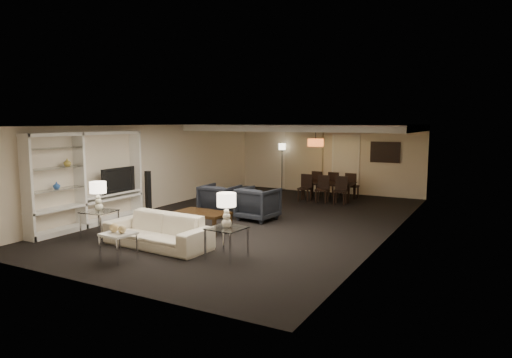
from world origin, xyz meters
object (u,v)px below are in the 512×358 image
Objects in this scene: sofa at (158,231)px; chair_nm at (322,189)px; vase_blue at (57,185)px; dining_table at (329,191)px; chair_fr at (352,186)px; side_table_left at (100,224)px; chair_nr at (340,191)px; side_table_right at (227,243)px; chair_fl at (319,183)px; armchair_left at (220,200)px; table_lamp_right at (227,210)px; television at (115,180)px; pendant_light at (316,143)px; coffee_table at (202,221)px; marble_table at (119,247)px; floor_speaker at (148,192)px; table_lamp_left at (98,196)px; armchair_right at (258,204)px; vase_amber at (67,162)px; chair_nl at (305,188)px.

sofa is 6.67m from chair_nm.
vase_blue is 8.49m from dining_table.
chair_fr is (1.79, 7.86, 0.10)m from sofa.
chair_nr is (3.49, 6.56, 0.14)m from side_table_left.
side_table_right is 4.53m from vase_blue.
chair_fl reaches higher than sofa.
armchair_left is at bearing 79.65° from chair_fl.
television is at bearing 161.08° from table_lamp_right.
pendant_light reaches higher than chair_nr.
pendant_light reaches higher than table_lamp_right.
chair_fr reaches higher than coffee_table.
table_lamp_right is 4.67m from television.
marble_table is 7.87m from chair_nr.
floor_speaker is at bearing -129.67° from pendant_light.
pendant_light is 1.75m from chair_nr.
side_table_left is 0.97× the size of table_lamp_left.
coffee_table is 1.34× the size of armchair_right.
marble_table is at bearing -108.89° from chair_nr.
vase_blue is at bearing -176.60° from side_table_right.
side_table_left is 7.77m from dining_table.
marble_table is 3.03× the size of vase_amber.
chair_nr is at bearing 62.02° from table_lamp_left.
chair_fl is (0.59, 8.96, 0.17)m from marble_table.
table_lamp_left is 7.45m from chair_nr.
table_lamp_right reaches higher than floor_speaker.
pendant_light is 0.43× the size of floor_speaker.
chair_nm is (0.59, 3.26, 0.00)m from armchair_right.
armchair_left is 1.49× the size of side_table_left.
floor_speaker is 1.38× the size of chair_nr.
vase_amber reaches higher than chair_nr.
armchair_right is at bearing 82.23° from marble_table.
vase_blue reaches higher than chair_fl.
chair_fl is at bearing 2.62° from chair_fr.
pendant_light is at bearing 97.03° from table_lamp_right.
armchair_right is 1.79× the size of marble_table.
side_table_right is 0.73× the size of chair_nl.
side_table_left is at bearing -115.01° from dining_table.
armchair_right is at bearing -94.43° from pendant_light.
sofa reaches higher than side_table_left.
chair_fr is at bearing 66.05° from floor_speaker.
television is at bearing -137.46° from chair_nr.
television is (-1.01, 1.51, 0.77)m from side_table_left.
pendant_light is at bearing 62.77° from vase_blue.
side_table_right is 3.46m from table_lamp_left.
armchair_left is at bearing 103.84° from sofa.
coffee_table is at bearing 136.74° from table_lamp_right.
table_lamp_left reaches higher than floor_speaker.
coffee_table is 0.77× the size of dining_table.
television is 1.29× the size of chair_nl.
television is 7.81m from chair_fr.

